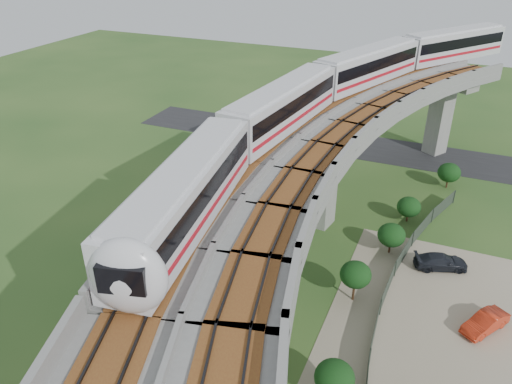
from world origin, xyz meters
TOP-DOWN VIEW (x-y plane):
  - ground at (0.00, 0.00)m, footprint 160.00×160.00m
  - dirt_lot at (14.00, -2.00)m, footprint 18.00×26.00m
  - asphalt_road at (0.00, 30.00)m, footprint 60.00×8.00m
  - viaduct at (3.84, 0.00)m, footprint 19.58×73.98m
  - metro_train at (1.80, 13.08)m, footprint 18.43×59.79m
  - fence at (9.75, 0.00)m, footprint 3.87×38.73m
  - tree_0 at (11.33, 22.62)m, footprint 2.37×2.37m
  - tree_1 at (8.42, 13.95)m, footprint 2.22×2.22m
  - tree_2 at (7.75, 8.11)m, footprint 2.35×2.35m
  - tree_3 at (6.30, 0.89)m, footprint 2.31×2.31m
  - tree_4 at (7.30, -8.60)m, footprint 2.36×2.36m
  - car_red at (15.45, 1.36)m, footprint 3.28×3.92m
  - car_dark at (11.99, 7.53)m, footprint 4.61×3.15m

SIDE VIEW (x-z plane):
  - ground at x=0.00m, z-range 0.00..0.00m
  - asphalt_road at x=0.00m, z-range 0.00..0.03m
  - dirt_lot at x=14.00m, z-range 0.00..0.04m
  - car_dark at x=11.99m, z-range 0.04..1.28m
  - car_red at x=15.45m, z-range 0.04..1.31m
  - fence at x=9.75m, z-range 0.00..1.50m
  - tree_1 at x=8.42m, z-range 0.31..2.83m
  - tree_0 at x=11.33m, z-range 0.38..3.17m
  - tree_2 at x=7.75m, z-range 0.40..3.20m
  - tree_4 at x=7.30m, z-range 0.53..3.60m
  - tree_3 at x=6.30m, z-range 0.68..4.04m
  - viaduct at x=3.84m, z-range 3.35..14.75m
  - metro_train at x=1.80m, z-range 10.49..14.13m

